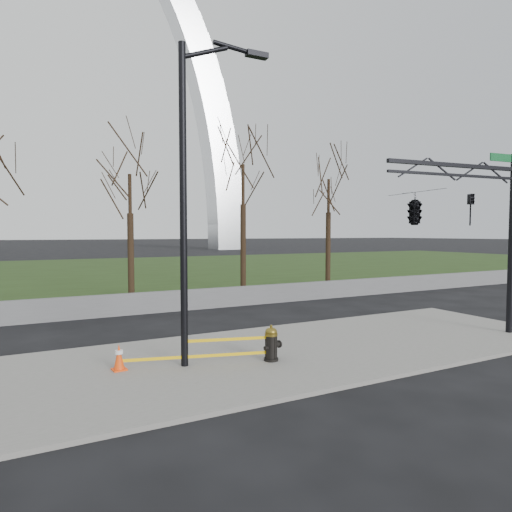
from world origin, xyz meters
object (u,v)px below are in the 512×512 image
traffic_cone (119,357)px  traffic_signal_mast (435,209)px  street_light (192,181)px  fire_hydrant (272,344)px

traffic_cone → traffic_signal_mast: 9.94m
traffic_cone → street_light: (1.75, -0.39, 4.28)m
fire_hydrant → traffic_signal_mast: size_ratio=0.16×
fire_hydrant → street_light: street_light is taller
traffic_signal_mast → traffic_cone: bearing=177.6°
fire_hydrant → traffic_signal_mast: traffic_signal_mast is taller
street_light → traffic_signal_mast: bearing=-6.5°
traffic_cone → street_light: size_ratio=0.08×
fire_hydrant → street_light: bearing=149.4°
traffic_cone → traffic_signal_mast: bearing=-9.0°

